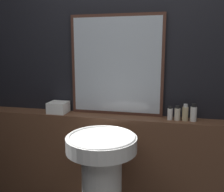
% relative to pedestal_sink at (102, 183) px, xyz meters
% --- Properties ---
extents(wall_back, '(8.00, 0.06, 2.50)m').
position_rel_pedestal_sink_xyz_m(wall_back, '(0.10, 0.54, 0.71)').
color(wall_back, black).
rests_on(wall_back, ground_plane).
extents(vanity_counter, '(2.73, 0.19, 0.93)m').
position_rel_pedestal_sink_xyz_m(vanity_counter, '(0.10, 0.41, -0.08)').
color(vanity_counter, brown).
rests_on(vanity_counter, ground_plane).
extents(pedestal_sink, '(0.50, 0.50, 0.91)m').
position_rel_pedestal_sink_xyz_m(pedestal_sink, '(0.00, 0.00, 0.00)').
color(pedestal_sink, white).
rests_on(pedestal_sink, ground_plane).
extents(mirror, '(0.80, 0.03, 0.85)m').
position_rel_pedestal_sink_xyz_m(mirror, '(-0.00, 0.49, 0.81)').
color(mirror, '#47281E').
rests_on(mirror, vanity_counter).
extents(towel_stack, '(0.16, 0.16, 0.10)m').
position_rel_pedestal_sink_xyz_m(towel_stack, '(-0.52, 0.41, 0.44)').
color(towel_stack, white).
rests_on(towel_stack, vanity_counter).
extents(shampoo_bottle, '(0.04, 0.04, 0.11)m').
position_rel_pedestal_sink_xyz_m(shampoo_bottle, '(0.46, 0.41, 0.44)').
color(shampoo_bottle, white).
rests_on(shampoo_bottle, vanity_counter).
extents(conditioner_bottle, '(0.05, 0.05, 0.12)m').
position_rel_pedestal_sink_xyz_m(conditioner_bottle, '(0.51, 0.41, 0.45)').
color(conditioner_bottle, beige).
rests_on(conditioner_bottle, vanity_counter).
extents(lotion_bottle, '(0.05, 0.05, 0.14)m').
position_rel_pedestal_sink_xyz_m(lotion_bottle, '(0.57, 0.41, 0.45)').
color(lotion_bottle, '#C6B284').
rests_on(lotion_bottle, vanity_counter).
extents(body_wash_bottle, '(0.05, 0.05, 0.14)m').
position_rel_pedestal_sink_xyz_m(body_wash_bottle, '(0.64, 0.41, 0.46)').
color(body_wash_bottle, white).
rests_on(body_wash_bottle, vanity_counter).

